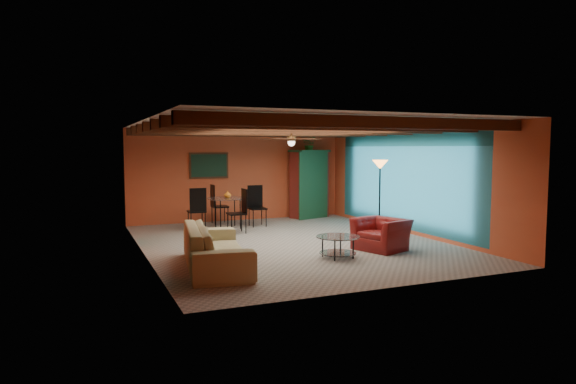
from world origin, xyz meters
name	(u,v)px	position (x,y,z in m)	size (l,w,h in m)	color
room	(290,139)	(0.00, 0.11, 2.36)	(6.52, 8.01, 2.71)	gray
sofa	(216,247)	(-2.20, -1.67, 0.38)	(2.62, 1.03, 0.77)	tan
armchair	(381,234)	(1.46, -1.44, 0.33)	(1.03, 0.90, 0.67)	maroon
coffee_table	(338,247)	(0.23, -1.78, 0.22)	(0.86, 0.86, 0.44)	silver
dining_table	(228,207)	(-0.73, 2.65, 0.57)	(2.18, 2.18, 1.14)	white
armoire	(309,185)	(2.20, 3.70, 1.02)	(1.16, 0.57, 2.03)	maroon
floor_lamp	(380,198)	(2.28, -0.10, 0.94)	(0.38, 0.38, 1.88)	black
ceiling_fan	(291,139)	(0.00, 0.00, 2.36)	(1.50, 1.50, 0.44)	#472614
painting	(209,165)	(-0.90, 3.96, 1.65)	(1.05, 0.03, 0.65)	black
potted_plant	(310,144)	(2.20, 3.70, 2.27)	(0.43, 0.37, 0.48)	#26661E
vase	(227,182)	(-0.73, 2.65, 1.23)	(0.19, 0.19, 0.20)	orange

